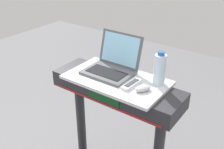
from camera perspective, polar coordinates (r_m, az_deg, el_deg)
desk_board at (r=1.76m, az=0.95°, el=-1.12°), size 0.66×0.38×0.02m
laptop at (r=1.83m, az=0.02°, el=2.04°), size 0.32×0.29×0.24m
computer_mouse at (r=1.62m, az=6.48°, el=-2.91°), size 0.10×0.12×0.03m
water_bottle at (r=1.68m, az=9.98°, el=1.10°), size 0.07×0.07×0.22m
tv_remote at (r=1.68m, az=4.14°, el=-2.03°), size 0.05×0.16×0.02m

